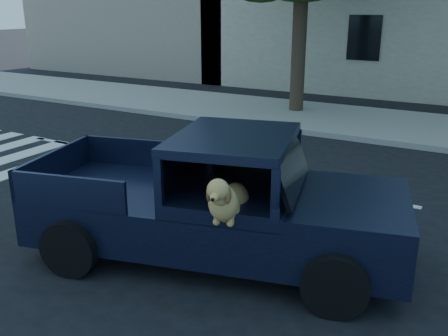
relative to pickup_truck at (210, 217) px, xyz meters
The scene contains 3 objects.
ground 1.63m from the pickup_truck, ahead, with size 120.00×120.00×0.00m, color black.
far_sidewalk 9.22m from the pickup_truck, 80.58° to the left, with size 60.00×4.00×0.15m, color gray.
pickup_truck is the anchor object (origin of this frame).
Camera 1 is at (1.75, -5.25, 3.37)m, focal length 40.00 mm.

